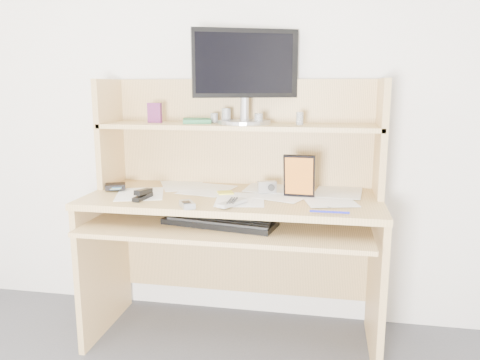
% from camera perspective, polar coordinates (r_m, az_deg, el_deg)
% --- Properties ---
extents(back_wall, '(3.60, 0.04, 2.50)m').
position_cam_1_polar(back_wall, '(2.50, 0.54, 11.04)').
color(back_wall, silver).
rests_on(back_wall, floor).
extents(desk, '(1.40, 0.70, 1.30)m').
position_cam_1_polar(desk, '(2.33, -0.49, -2.78)').
color(desk, tan).
rests_on(desk, floor).
extents(paper_clutter, '(1.32, 0.54, 0.01)m').
position_cam_1_polar(paper_clutter, '(2.24, -0.88, -1.83)').
color(paper_clutter, white).
rests_on(paper_clutter, desk).
extents(keyboard, '(0.53, 0.27, 0.04)m').
position_cam_1_polar(keyboard, '(2.12, -2.45, -5.01)').
color(keyboard, black).
rests_on(keyboard, desk).
extents(tv_remote, '(0.11, 0.16, 0.02)m').
position_cam_1_polar(tv_remote, '(2.04, -0.95, -2.81)').
color(tv_remote, '#A1A29C').
rests_on(tv_remote, paper_clutter).
extents(flip_phone, '(0.09, 0.11, 0.02)m').
position_cam_1_polar(flip_phone, '(2.03, -6.46, -2.87)').
color(flip_phone, '#ADADAF').
rests_on(flip_phone, paper_clutter).
extents(stapler, '(0.05, 0.14, 0.04)m').
position_cam_1_polar(stapler, '(2.21, -11.79, -1.65)').
color(stapler, black).
rests_on(stapler, paper_clutter).
extents(wallet, '(0.12, 0.11, 0.02)m').
position_cam_1_polar(wallet, '(2.44, -14.95, -0.75)').
color(wallet, black).
rests_on(wallet, paper_clutter).
extents(sticky_note_pad, '(0.09, 0.09, 0.01)m').
position_cam_1_polar(sticky_note_pad, '(2.27, -1.79, -1.58)').
color(sticky_note_pad, '#FEE443').
rests_on(sticky_note_pad, desk).
extents(digital_camera, '(0.10, 0.07, 0.06)m').
position_cam_1_polar(digital_camera, '(2.28, 3.26, -0.83)').
color(digital_camera, '#A6A6A8').
rests_on(digital_camera, paper_clutter).
extents(game_case, '(0.14, 0.02, 0.20)m').
position_cam_1_polar(game_case, '(2.18, 7.22, 0.49)').
color(game_case, black).
rests_on(game_case, paper_clutter).
extents(blue_pen, '(0.16, 0.01, 0.01)m').
position_cam_1_polar(blue_pen, '(1.94, 10.86, -3.85)').
color(blue_pen, '#171BB1').
rests_on(blue_pen, paper_clutter).
extents(card_box, '(0.07, 0.03, 0.10)m').
position_cam_1_polar(card_box, '(2.44, -10.37, 8.05)').
color(card_box, maroon).
rests_on(card_box, desk).
extents(shelf_book, '(0.19, 0.22, 0.02)m').
position_cam_1_polar(shelf_book, '(2.43, -5.27, 7.22)').
color(shelf_book, '#388D52').
rests_on(shelf_book, desk).
extents(chip_stack_a, '(0.05, 0.05, 0.05)m').
position_cam_1_polar(chip_stack_a, '(2.27, 2.29, 7.42)').
color(chip_stack_a, black).
rests_on(chip_stack_a, desk).
extents(chip_stack_b, '(0.05, 0.05, 0.07)m').
position_cam_1_polar(chip_stack_b, '(2.39, -1.69, 7.85)').
color(chip_stack_b, silver).
rests_on(chip_stack_b, desk).
extents(chip_stack_c, '(0.04, 0.04, 0.05)m').
position_cam_1_polar(chip_stack_c, '(2.41, -3.15, 7.57)').
color(chip_stack_c, black).
rests_on(chip_stack_c, desk).
extents(chip_stack_d, '(0.04, 0.04, 0.06)m').
position_cam_1_polar(chip_stack_d, '(2.28, 7.30, 7.44)').
color(chip_stack_d, white).
rests_on(chip_stack_d, desk).
extents(monitor, '(0.50, 0.28, 0.46)m').
position_cam_1_polar(monitor, '(2.36, 0.63, 12.85)').
color(monitor, '#AEAEB3').
rests_on(monitor, desk).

